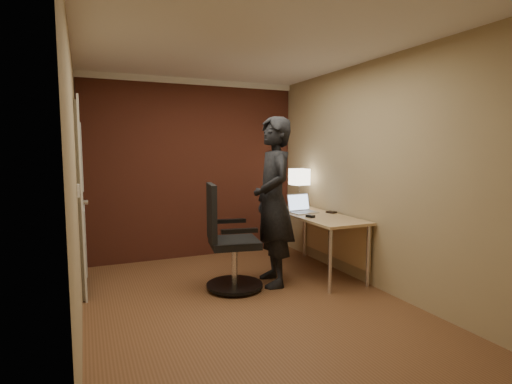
% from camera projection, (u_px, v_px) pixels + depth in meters
% --- Properties ---
extents(room, '(4.00, 4.00, 4.00)m').
position_uv_depth(room, '(181.00, 162.00, 5.14)').
color(room, brown).
rests_on(room, ground).
extents(desk, '(0.60, 1.50, 0.73)m').
position_uv_depth(desk, '(321.00, 224.00, 4.96)').
color(desk, '#D6B47B').
rests_on(desk, ground).
extents(desk_lamp, '(0.22, 0.22, 0.54)m').
position_uv_depth(desk_lamp, '(299.00, 177.00, 5.48)').
color(desk_lamp, silver).
rests_on(desk_lamp, desk).
extents(laptop, '(0.35, 0.29, 0.23)m').
position_uv_depth(laptop, '(301.00, 207.00, 5.09)').
color(laptop, silver).
rests_on(laptop, desk).
extents(mouse, '(0.09, 0.11, 0.03)m').
position_uv_depth(mouse, '(310.00, 216.00, 4.71)').
color(mouse, black).
rests_on(mouse, desk).
extents(wallet, '(0.12, 0.13, 0.02)m').
position_uv_depth(wallet, '(331.00, 212.00, 5.04)').
color(wallet, black).
rests_on(wallet, desk).
extents(office_chair, '(0.62, 0.68, 1.14)m').
position_uv_depth(office_chair, '(228.00, 244.00, 4.33)').
color(office_chair, black).
rests_on(office_chair, ground).
extents(person, '(0.56, 0.76, 1.89)m').
position_uv_depth(person, '(273.00, 202.00, 4.48)').
color(person, black).
rests_on(person, ground).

